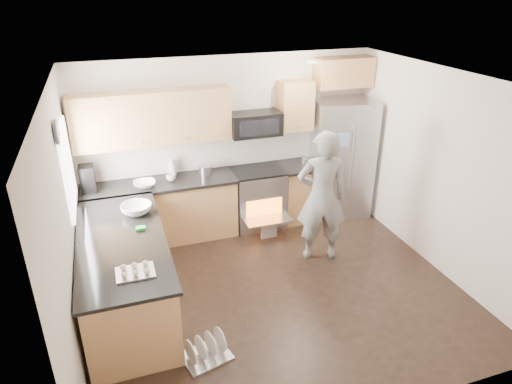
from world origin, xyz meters
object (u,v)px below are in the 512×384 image
object	(u,v)px
stove_range	(257,185)
person	(322,197)
refrigerator	(340,158)
dish_rack	(206,351)

from	to	relation	value
stove_range	person	world-z (taller)	person
refrigerator	person	bearing A→B (deg)	-117.57
refrigerator	person	xyz separation A→B (m)	(-0.91, -1.19, -0.02)
stove_range	person	bearing A→B (deg)	-66.71
refrigerator	dish_rack	xyz separation A→B (m)	(-2.85, -2.56, -0.87)
stove_range	dish_rack	world-z (taller)	stove_range
person	refrigerator	bearing A→B (deg)	-110.99
refrigerator	person	distance (m)	1.50
person	dish_rack	world-z (taller)	person
refrigerator	dish_rack	world-z (taller)	refrigerator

